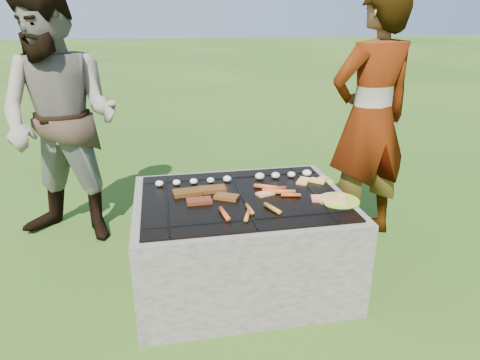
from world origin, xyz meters
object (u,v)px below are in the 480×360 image
object	(u,v)px
fire_pit	(241,243)
plate_near	(339,201)
cook	(370,119)
bystander	(61,121)
plate_far	(319,181)

from	to	relation	value
fire_pit	plate_near	xyz separation A→B (m)	(0.56, -0.17, 0.33)
cook	bystander	distance (m)	2.25
plate_far	bystander	world-z (taller)	bystander
cook	plate_near	bearing A→B (deg)	42.95
bystander	cook	bearing A→B (deg)	13.15
plate_near	bystander	bearing A→B (deg)	149.24
plate_near	bystander	xyz separation A→B (m)	(-1.72, 1.02, 0.33)
cook	fire_pit	bearing A→B (deg)	15.06
plate_far	bystander	xyz separation A→B (m)	(-1.72, 0.70, 0.33)
plate_far	plate_near	distance (m)	0.33
plate_near	bystander	distance (m)	2.03
fire_pit	cook	size ratio (longest dim) A/B	0.70
plate_far	plate_near	size ratio (longest dim) A/B	0.76
plate_near	cook	size ratio (longest dim) A/B	0.14
plate_far	plate_near	world-z (taller)	same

